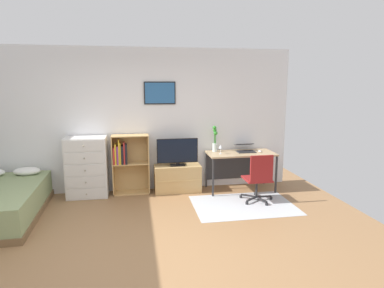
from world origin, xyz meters
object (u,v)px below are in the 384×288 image
(bookshelf, at_px, (127,160))
(office_chair, at_px, (259,177))
(television, at_px, (177,152))
(wine_glass, at_px, (221,147))
(tv_stand, at_px, (177,178))
(laptop, at_px, (245,148))
(bamboo_vase, at_px, (215,139))
(desk, at_px, (239,158))
(computer_mouse, at_px, (260,151))
(dresser, at_px, (87,167))

(bookshelf, xyz_separation_m, office_chair, (2.24, -0.89, -0.17))
(television, distance_m, wine_glass, 0.82)
(television, xyz_separation_m, office_chair, (1.31, -0.82, -0.31))
(television, bearing_deg, office_chair, -31.99)
(bookshelf, distance_m, wine_glass, 1.76)
(tv_stand, height_order, wine_glass, wine_glass)
(bookshelf, bearing_deg, laptop, -1.86)
(bookshelf, xyz_separation_m, television, (0.93, -0.08, 0.14))
(tv_stand, xyz_separation_m, bamboo_vase, (0.75, 0.07, 0.73))
(wine_glass, bearing_deg, laptop, 15.85)
(desk, bearing_deg, computer_mouse, -14.50)
(television, relative_size, computer_mouse, 7.44)
(bookshelf, height_order, office_chair, bookshelf)
(desk, height_order, wine_glass, wine_glass)
(laptop, relative_size, wine_glass, 2.12)
(television, height_order, office_chair, television)
(television, xyz_separation_m, desk, (1.21, -0.01, -0.16))
(dresser, distance_m, office_chair, 3.07)
(bookshelf, xyz_separation_m, laptop, (2.26, -0.07, 0.17))
(dresser, height_order, computer_mouse, dresser)
(laptop, xyz_separation_m, computer_mouse, (0.26, -0.12, -0.04))
(laptop, xyz_separation_m, wine_glass, (-0.53, -0.15, 0.07))
(television, height_order, wine_glass, television)
(tv_stand, distance_m, office_chair, 1.56)
(desk, distance_m, laptop, 0.22)
(tv_stand, relative_size, television, 1.13)
(bamboo_vase, bearing_deg, wine_glass, -77.60)
(tv_stand, xyz_separation_m, television, (-0.00, -0.02, 0.51))
(bookshelf, height_order, laptop, bookshelf)
(dresser, height_order, bamboo_vase, bamboo_vase)
(dresser, xyz_separation_m, bookshelf, (0.72, 0.07, 0.08))
(computer_mouse, bearing_deg, dresser, 177.91)
(computer_mouse, distance_m, wine_glass, 0.80)
(dresser, distance_m, desk, 2.86)
(wine_glass, bearing_deg, office_chair, -52.89)
(desk, xyz_separation_m, laptop, (0.11, 0.02, 0.19))
(bookshelf, height_order, wine_glass, bookshelf)
(television, bearing_deg, dresser, 179.75)
(tv_stand, distance_m, television, 0.51)
(wine_glass, bearing_deg, bookshelf, 172.66)
(tv_stand, height_order, television, television)
(bookshelf, distance_m, tv_stand, 1.01)
(office_chair, bearing_deg, tv_stand, 147.29)
(office_chair, height_order, laptop, laptop)
(tv_stand, distance_m, laptop, 1.43)
(dresser, bearing_deg, tv_stand, 0.52)
(dresser, height_order, tv_stand, dresser)
(dresser, relative_size, tv_stand, 1.26)
(bookshelf, distance_m, bamboo_vase, 1.72)
(desk, height_order, computer_mouse, computer_mouse)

